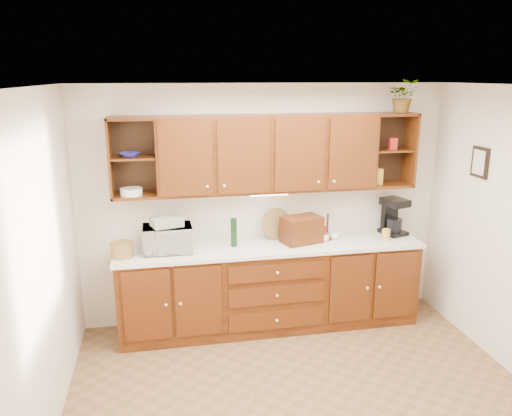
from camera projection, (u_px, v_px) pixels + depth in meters
name	position (u px, v px, depth m)	size (l,w,h in m)	color
floor	(308.00, 407.00, 4.15)	(4.00, 4.00, 0.00)	brown
ceiling	(317.00, 87.00, 3.48)	(4.00, 4.00, 0.00)	white
back_wall	(265.00, 205.00, 5.48)	(4.00, 4.00, 0.00)	#F0E2CA
left_wall	(35.00, 281.00, 3.45)	(3.50, 3.50, 0.00)	#F0E2CA
base_cabinets	(270.00, 287.00, 5.41)	(3.20, 0.60, 0.90)	#351406
countertop	(271.00, 247.00, 5.28)	(3.24, 0.64, 0.04)	white
upper_cabinets	(269.00, 153.00, 5.17)	(3.20, 0.33, 0.80)	#351406
undercabinet_light	(269.00, 194.00, 5.23)	(0.40, 0.05, 0.03)	white
framed_picture	(480.00, 162.00, 4.89)	(0.03, 0.24, 0.30)	black
wicker_basket	(122.00, 250.00, 4.91)	(0.22, 0.22, 0.15)	olive
microwave	(168.00, 239.00, 5.05)	(0.49, 0.33, 0.27)	beige
towel_stack	(167.00, 222.00, 5.00)	(0.29, 0.22, 0.09)	#CFC461
wine_bottle	(234.00, 232.00, 5.20)	(0.06, 0.06, 0.30)	black
woven_tray	(276.00, 238.00, 5.48)	(0.35, 0.35, 0.02)	olive
bread_box	(302.00, 230.00, 5.32)	(0.41, 0.25, 0.29)	#351406
mug_tree	(327.00, 235.00, 5.44)	(0.25, 0.26, 0.29)	#351406
canister_red	(322.00, 233.00, 5.46)	(0.12, 0.12, 0.14)	#AA1E18
canister_white	(303.00, 234.00, 5.34)	(0.08, 0.08, 0.18)	white
canister_yellow	(386.00, 234.00, 5.43)	(0.09, 0.09, 0.12)	gold
coffee_maker	(393.00, 217.00, 5.61)	(0.29, 0.34, 0.41)	black
bowl_stack	(130.00, 155.00, 4.89)	(0.19, 0.19, 0.05)	navy
plate_stack	(131.00, 192.00, 4.96)	(0.22, 0.22, 0.07)	white
pantry_box_yellow	(378.00, 177.00, 5.45)	(0.10, 0.08, 0.17)	gold
pantry_box_red	(393.00, 144.00, 5.38)	(0.08, 0.07, 0.13)	#AA1E18
potted_plant	(404.00, 96.00, 5.24)	(0.31, 0.27, 0.35)	#999999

